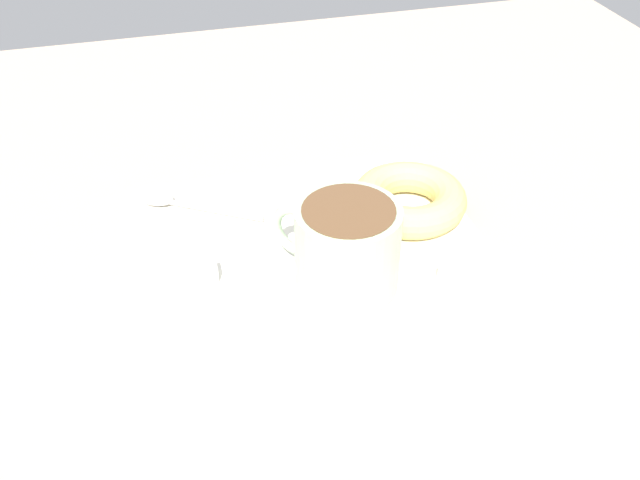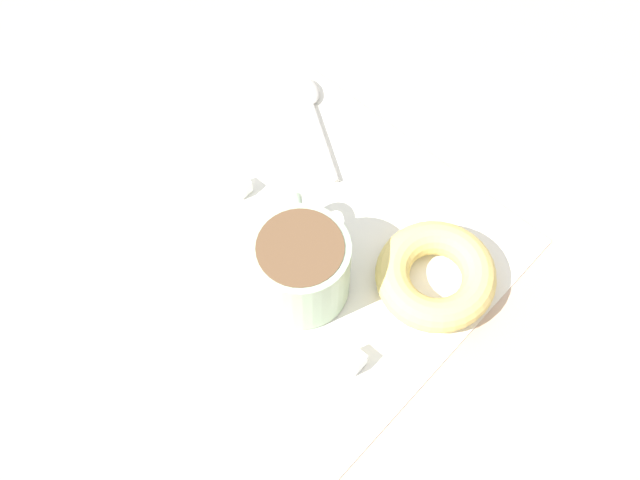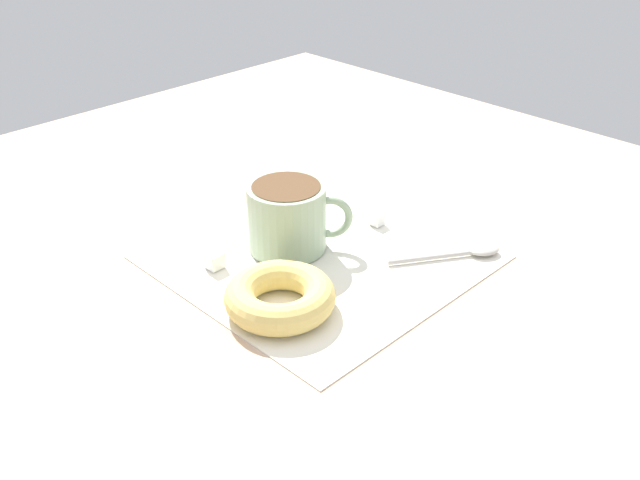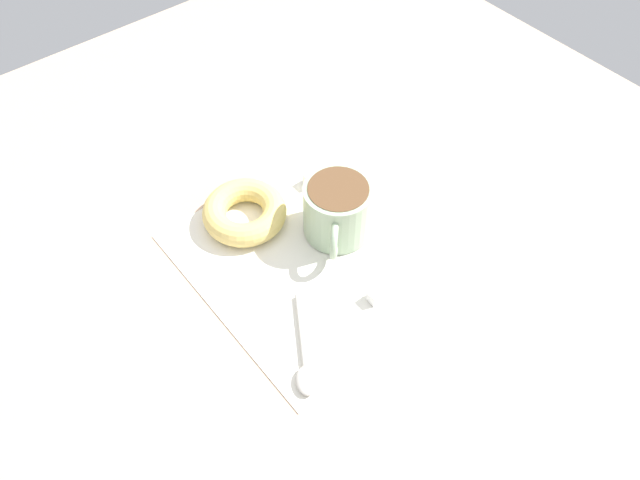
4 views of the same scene
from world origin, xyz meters
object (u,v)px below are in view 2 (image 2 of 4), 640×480
(coffee_cup, at_px, (301,265))
(donut, at_px, (436,276))
(sugar_cube, at_px, (354,360))
(sugar_cube_extra, at_px, (242,187))
(spoon, at_px, (312,105))

(coffee_cup, xyz_separation_m, donut, (-0.09, -0.08, -0.02))
(coffee_cup, relative_size, sugar_cube, 5.81)
(coffee_cup, xyz_separation_m, sugar_cube_extra, (0.11, -0.04, -0.03))
(spoon, xyz_separation_m, sugar_cube_extra, (-0.02, 0.12, 0.00))
(donut, distance_m, sugar_cube, 0.11)
(donut, relative_size, sugar_cube, 6.43)
(donut, xyz_separation_m, sugar_cube_extra, (0.20, 0.05, -0.01))
(coffee_cup, bearing_deg, spoon, -50.13)
(donut, height_order, spoon, donut)
(spoon, xyz_separation_m, sugar_cube, (-0.22, 0.18, 0.00))
(spoon, bearing_deg, sugar_cube_extra, 98.54)
(coffee_cup, bearing_deg, sugar_cube_extra, -17.58)
(sugar_cube_extra, bearing_deg, spoon, -81.46)
(spoon, bearing_deg, donut, 161.75)
(donut, distance_m, spoon, 0.23)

